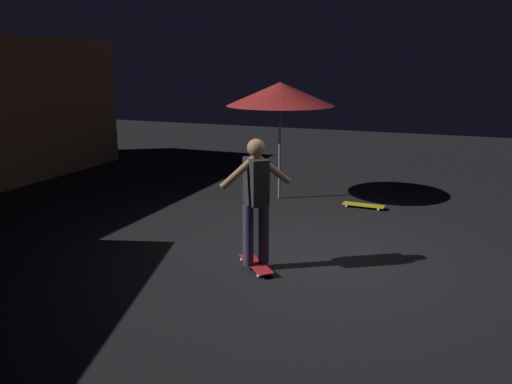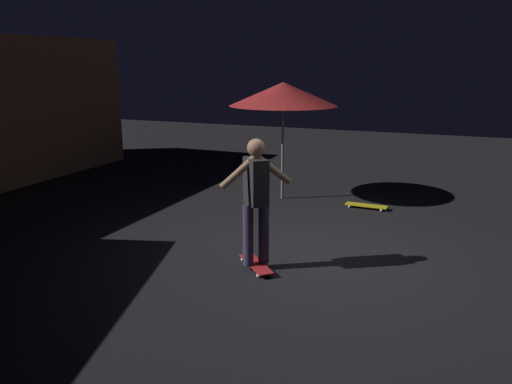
{
  "view_description": "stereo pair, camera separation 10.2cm",
  "coord_description": "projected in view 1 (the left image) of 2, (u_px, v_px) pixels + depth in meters",
  "views": [
    {
      "loc": [
        -6.82,
        -1.72,
        2.68
      ],
      "look_at": [
        -0.75,
        0.66,
        1.05
      ],
      "focal_mm": 36.69,
      "sensor_mm": 36.0,
      "label": 1
    },
    {
      "loc": [
        -6.78,
        -1.81,
        2.68
      ],
      "look_at": [
        -0.75,
        0.66,
        1.05
      ],
      "focal_mm": 36.69,
      "sensor_mm": 36.0,
      "label": 2
    }
  ],
  "objects": [
    {
      "name": "skateboard_ridden",
      "position": [
        256.0,
        264.0,
        6.96
      ],
      "size": [
        0.7,
        0.68,
        0.07
      ],
      "color": "#AD1E23",
      "rests_on": "ground_plane"
    },
    {
      "name": "skateboard_spare",
      "position": [
        363.0,
        205.0,
        9.83
      ],
      "size": [
        0.25,
        0.79,
        0.07
      ],
      "color": "gold",
      "rests_on": "ground_plane"
    },
    {
      "name": "skater",
      "position": [
        256.0,
        193.0,
        6.72
      ],
      "size": [
        0.74,
        0.78,
        1.67
      ],
      "color": "#382D4C",
      "rests_on": "skateboard_ridden"
    },
    {
      "name": "patio_umbrella",
      "position": [
        280.0,
        94.0,
        10.06
      ],
      "size": [
        2.1,
        2.1,
        2.3
      ],
      "color": "slate",
      "rests_on": "ground_plane"
    },
    {
      "name": "ground_plane",
      "position": [
        319.0,
        256.0,
        7.42
      ],
      "size": [
        28.0,
        28.0,
        0.0
      ],
      "primitive_type": "plane",
      "color": "black"
    }
  ]
}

